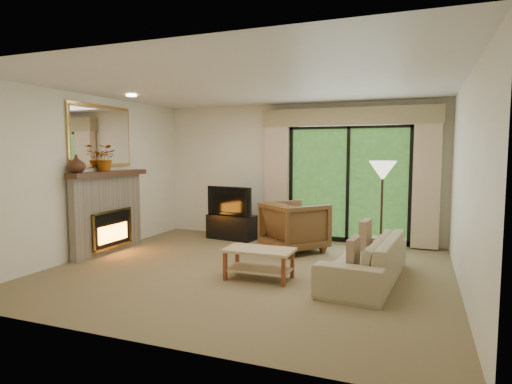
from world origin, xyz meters
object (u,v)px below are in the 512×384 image
at_px(armchair, 295,226).
at_px(coffee_table, 259,264).
at_px(media_console, 232,227).
at_px(sofa, 365,258).

distance_m(armchair, coffee_table, 1.75).
bearing_deg(armchair, coffee_table, 129.08).
distance_m(media_console, coffee_table, 2.69).
bearing_deg(coffee_table, sofa, 17.82).
bearing_deg(sofa, media_console, -119.01).
height_order(media_console, coffee_table, media_console).
height_order(armchair, coffee_table, armchair).
bearing_deg(coffee_table, media_console, 121.56).
height_order(media_console, sofa, sofa).
xyz_separation_m(armchair, sofa, (1.33, -1.30, -0.13)).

